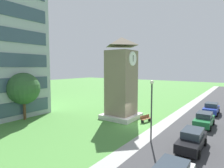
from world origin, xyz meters
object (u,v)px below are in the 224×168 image
(clock_tower, at_px, (121,82))
(tree_near_tower, at_px, (24,89))
(park_bench, at_px, (146,119))
(parked_car_green, at_px, (204,120))
(street_lamp, at_px, (152,104))
(parked_car_blue, at_px, (211,108))
(parked_car_black, at_px, (192,139))

(clock_tower, relative_size, tree_near_tower, 1.75)
(park_bench, distance_m, parked_car_green, 6.89)
(street_lamp, xyz_separation_m, parked_car_blue, (15.19, -3.22, -2.77))
(street_lamp, relative_size, tree_near_tower, 0.92)
(park_bench, height_order, parked_car_green, parked_car_green)
(clock_tower, height_order, parked_car_black, clock_tower)
(parked_car_black, distance_m, parked_car_blue, 14.65)
(clock_tower, distance_m, tree_near_tower, 13.17)
(clock_tower, bearing_deg, parked_car_black, -115.35)
(park_bench, relative_size, street_lamp, 0.32)
(clock_tower, relative_size, parked_car_black, 2.33)
(parked_car_black, relative_size, parked_car_blue, 1.13)
(parked_car_green, bearing_deg, tree_near_tower, 117.54)
(street_lamp, height_order, parked_car_green, street_lamp)
(parked_car_black, height_order, parked_car_green, same)
(parked_car_black, height_order, parked_car_blue, same)
(parked_car_blue, bearing_deg, tree_near_tower, 131.46)
(street_lamp, relative_size, parked_car_blue, 1.38)
(street_lamp, relative_size, parked_car_green, 1.34)
(tree_near_tower, height_order, parked_car_green, tree_near_tower)
(parked_car_green, distance_m, parked_car_blue, 7.28)
(clock_tower, relative_size, parked_car_blue, 2.62)
(clock_tower, distance_m, park_bench, 5.81)
(park_bench, relative_size, parked_car_black, 0.39)
(park_bench, height_order, street_lamp, street_lamp)
(parked_car_black, xyz_separation_m, parked_car_green, (7.36, 0.18, -0.00))
(park_bench, relative_size, parked_car_green, 0.43)
(clock_tower, xyz_separation_m, parked_car_black, (-4.88, -10.30, -4.14))
(parked_car_blue, bearing_deg, parked_car_green, -179.01)
(clock_tower, bearing_deg, tree_near_tower, 128.38)
(parked_car_black, bearing_deg, park_bench, 52.67)
(clock_tower, xyz_separation_m, street_lamp, (-5.42, -6.77, -1.37))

